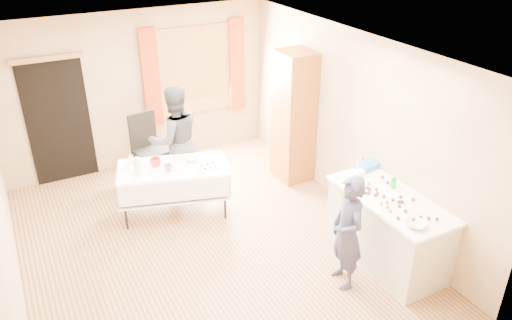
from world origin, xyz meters
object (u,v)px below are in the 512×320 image
cabinet (294,117)px  party_table (174,185)px  girl (347,233)px  woman (175,140)px  counter (387,229)px  chair (151,161)px

cabinet → party_table: bearing=-176.2°
party_table → girl: bearing=-45.9°
woman → counter: bearing=120.5°
cabinet → girl: cabinet is taller
girl → counter: bearing=109.6°
party_table → girl: size_ratio=1.20×
chair → woman: bearing=-73.3°
cabinet → counter: bearing=-92.4°
chair → counter: bearing=-71.3°
woman → chair: bearing=-61.9°
party_table → girl: 2.71m
counter → party_table: bearing=130.9°
party_table → woman: size_ratio=1.00×
chair → woman: woman is taller
cabinet → party_table: 2.16m
counter → woman: bearing=120.5°
counter → woman: 3.37m
counter → party_table: counter is taller
cabinet → chair: (-2.08, 0.99, -0.72)m
party_table → woman: 0.78m
girl → chair: bearing=-149.7°
woman → cabinet: bearing=165.3°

